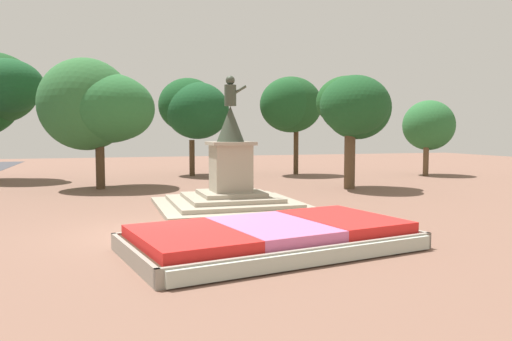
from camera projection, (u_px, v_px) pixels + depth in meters
The scene contains 8 objects.
ground_plane at pixel (156, 234), 13.42m from camera, with size 84.24×84.24×0.00m, color brown.
flower_planter at pixel (273, 237), 11.60m from camera, with size 7.16×4.76×0.61m.
statue_monument at pixel (231, 185), 18.03m from camera, with size 5.20×5.20×4.73m.
park_tree_far_left at pixel (354, 106), 23.85m from camera, with size 3.82×4.30×5.47m.
park_tree_behind_statue at pixel (193, 108), 31.10m from camera, with size 4.29×4.54×6.11m.
park_tree_street_side at pixel (101, 107), 24.01m from camera, with size 5.49×4.77×6.24m.
park_tree_mid_canopy at pixel (428, 123), 31.38m from camera, with size 3.21×3.24×4.72m.
park_tree_distant at pixel (290, 104), 31.26m from camera, with size 4.08×3.60×6.21m.
Camera 1 is at (-1.34, -13.45, 2.73)m, focal length 35.00 mm.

